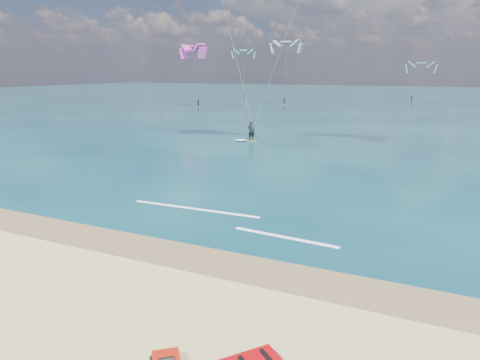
# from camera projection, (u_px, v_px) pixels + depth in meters

# --- Properties ---
(ground) EXTENTS (320.00, 320.00, 0.00)m
(ground) POSITION_uv_depth(u_px,v_px,m) (336.00, 132.00, 50.27)
(ground) COLOR tan
(ground) RESTS_ON ground
(wet_sand_strip) EXTENTS (320.00, 2.40, 0.01)m
(wet_sand_strip) POSITION_uv_depth(u_px,v_px,m) (145.00, 247.00, 17.63)
(wet_sand_strip) COLOR brown
(wet_sand_strip) RESTS_ON ground
(sea) EXTENTS (320.00, 200.00, 0.04)m
(sea) POSITION_uv_depth(u_px,v_px,m) (391.00, 100.00, 106.73)
(sea) COLOR #0A2838
(sea) RESTS_ON ground
(kitesurfer_main) EXTENTS (11.33, 7.71, 17.54)m
(kitesurfer_main) POSITION_uv_depth(u_px,v_px,m) (256.00, 47.00, 38.05)
(kitesurfer_main) COLOR #BCC417
(kitesurfer_main) RESTS_ON sea
(shoreline_foam) EXTENTS (11.60, 2.34, 0.01)m
(shoreline_foam) POSITION_uv_depth(u_px,v_px,m) (227.00, 219.00, 20.84)
(shoreline_foam) COLOR white
(shoreline_foam) RESTS_ON ground
(distant_kites) EXTENTS (74.96, 40.55, 12.59)m
(distant_kites) POSITION_uv_depth(u_px,v_px,m) (324.00, 77.00, 87.68)
(distant_kites) COLOR teal
(distant_kites) RESTS_ON ground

